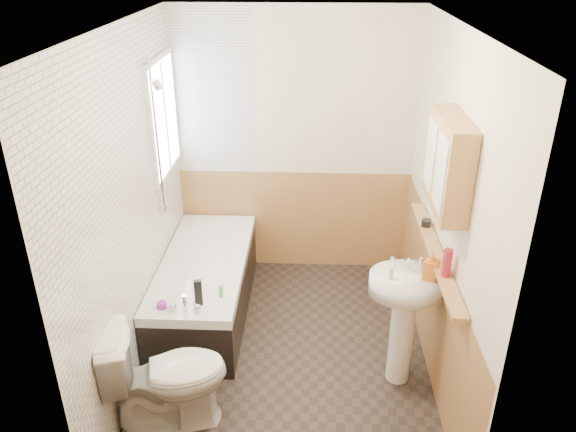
{
  "coord_description": "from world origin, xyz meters",
  "views": [
    {
      "loc": [
        0.17,
        -3.53,
        2.96
      ],
      "look_at": [
        0.0,
        0.15,
        1.15
      ],
      "focal_mm": 35.0,
      "sensor_mm": 36.0,
      "label": 1
    }
  ],
  "objects_px": {
    "bathtub": "(206,285)",
    "pine_shelf": "(435,253)",
    "sink": "(404,306)",
    "medicine_cabinet": "(448,164)",
    "toilet": "(166,376)"
  },
  "relations": [
    {
      "from": "toilet",
      "to": "pine_shelf",
      "type": "xyz_separation_m",
      "value": [
        1.8,
        0.64,
        0.61
      ]
    },
    {
      "from": "sink",
      "to": "medicine_cabinet",
      "type": "xyz_separation_m",
      "value": [
        0.17,
        0.01,
        1.07
      ]
    },
    {
      "from": "sink",
      "to": "medicine_cabinet",
      "type": "bearing_deg",
      "value": 5.67
    },
    {
      "from": "medicine_cabinet",
      "to": "sink",
      "type": "bearing_deg",
      "value": -177.24
    },
    {
      "from": "sink",
      "to": "medicine_cabinet",
      "type": "distance_m",
      "value": 1.09
    },
    {
      "from": "bathtub",
      "to": "pine_shelf",
      "type": "distance_m",
      "value": 2.01
    },
    {
      "from": "pine_shelf",
      "to": "medicine_cabinet",
      "type": "relative_size",
      "value": 2.37
    },
    {
      "from": "pine_shelf",
      "to": "medicine_cabinet",
      "type": "height_order",
      "value": "medicine_cabinet"
    },
    {
      "from": "bathtub",
      "to": "medicine_cabinet",
      "type": "height_order",
      "value": "medicine_cabinet"
    },
    {
      "from": "bathtub",
      "to": "toilet",
      "type": "xyz_separation_m",
      "value": [
        -0.03,
        -1.26,
        0.11
      ]
    },
    {
      "from": "sink",
      "to": "medicine_cabinet",
      "type": "relative_size",
      "value": 1.55
    },
    {
      "from": "toilet",
      "to": "bathtub",
      "type": "bearing_deg",
      "value": -17.9
    },
    {
      "from": "pine_shelf",
      "to": "medicine_cabinet",
      "type": "xyz_separation_m",
      "value": [
        -0.03,
        -0.13,
        0.71
      ]
    },
    {
      "from": "pine_shelf",
      "to": "bathtub",
      "type": "bearing_deg",
      "value": 160.78
    },
    {
      "from": "toilet",
      "to": "pine_shelf",
      "type": "height_order",
      "value": "pine_shelf"
    }
  ]
}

